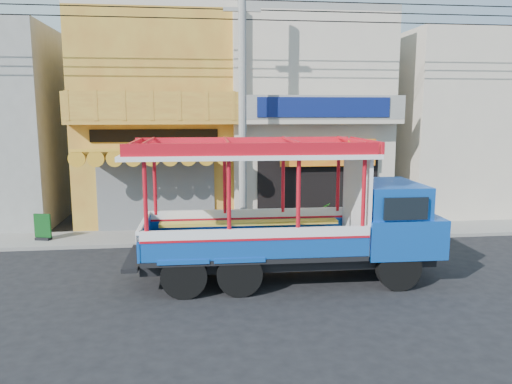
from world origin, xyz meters
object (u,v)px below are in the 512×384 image
Objects in this scene: utility_pole at (247,92)px; potted_plant_b at (377,218)px; songthaew_truck at (307,213)px; potted_plant_c at (367,216)px; potted_plant_a at (317,218)px; green_sign at (43,229)px.

utility_pole is 28.42× the size of potted_plant_b.
potted_plant_c is at bearing 54.42° from songthaew_truck.
songthaew_truck is 7.66× the size of potted_plant_a.
utility_pole is 25.90× the size of potted_plant_c.
green_sign is at bearing 67.54° from potted_plant_b.
potted_plant_a is (1.38, 4.52, -1.14)m from songthaew_truck.
potted_plant_b is at bearing 4.49° from utility_pole.
utility_pole reaches higher than potted_plant_a.
songthaew_truck is at bearing -20.79° from potted_plant_c.
green_sign is (-8.04, 4.60, -1.29)m from songthaew_truck.
potted_plant_b is 0.91× the size of potted_plant_c.
utility_pole reaches higher than potted_plant_b.
green_sign is 0.86× the size of potted_plant_a.
utility_pole is at bearing -5.05° from green_sign.
potted_plant_a reaches higher than potted_plant_b.
songthaew_truck is at bearing -73.66° from utility_pole.
potted_plant_b reaches higher than green_sign.
songthaew_truck is 4.86m from potted_plant_a.
potted_plant_b is (3.55, 4.36, -1.17)m from songthaew_truck.
potted_plant_b is at bearing 76.25° from potted_plant_c.
songthaew_truck reaches higher than green_sign.
potted_plant_a is at bearing -74.96° from potted_plant_c.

